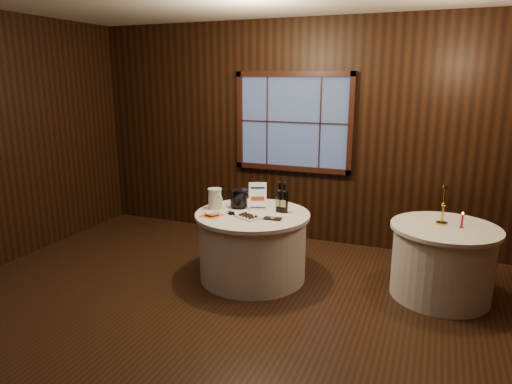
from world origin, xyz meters
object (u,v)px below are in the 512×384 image
at_px(main_table, 253,245).
at_px(chocolate_plate, 248,216).
at_px(ice_bucket, 239,198).
at_px(chocolate_box, 273,219).
at_px(brass_candlestick, 443,210).
at_px(cracker_bowl, 212,214).
at_px(red_candle, 462,222).
at_px(port_bottle_left, 279,199).
at_px(glass_pitcher, 215,198).
at_px(sign_stand, 257,199).
at_px(grape_bunch, 232,213).
at_px(port_bottle_right, 284,199).
at_px(side_table, 442,261).

xyz_separation_m(main_table, chocolate_plate, (0.02, -0.19, 0.40)).
distance_m(ice_bucket, chocolate_box, 0.60).
xyz_separation_m(main_table, brass_candlestick, (1.96, 0.35, 0.53)).
distance_m(cracker_bowl, red_candle, 2.58).
distance_m(port_bottle_left, chocolate_box, 0.33).
height_order(ice_bucket, glass_pitcher, glass_pitcher).
height_order(sign_stand, red_candle, sign_stand).
xyz_separation_m(sign_stand, chocolate_plate, (0.04, -0.37, -0.10)).
bearing_deg(cracker_bowl, port_bottle_left, 33.72).
distance_m(ice_bucket, chocolate_plate, 0.43).
distance_m(chocolate_plate, grape_bunch, 0.22).
xyz_separation_m(chocolate_plate, grape_bunch, (-0.21, 0.05, 0.00)).
height_order(ice_bucket, red_candle, ice_bucket).
bearing_deg(main_table, port_bottle_left, 31.42).
bearing_deg(chocolate_plate, chocolate_box, 10.98).
height_order(port_bottle_right, chocolate_box, port_bottle_right).
xyz_separation_m(port_bottle_right, ice_bucket, (-0.55, -0.01, -0.04)).
relative_size(ice_bucket, chocolate_plate, 0.69).
height_order(main_table, brass_candlestick, brass_candlestick).
height_order(main_table, side_table, same).
height_order(main_table, port_bottle_right, port_bottle_right).
bearing_deg(chocolate_box, ice_bucket, 147.07).
height_order(brass_candlestick, red_candle, brass_candlestick).
bearing_deg(main_table, side_table, 8.53).
height_order(sign_stand, cracker_bowl, sign_stand).
bearing_deg(side_table, brass_candlestick, 126.93).
relative_size(side_table, ice_bucket, 5.01).
bearing_deg(chocolate_box, side_table, 9.69).
xyz_separation_m(sign_stand, ice_bucket, (-0.22, -0.04, 0.00)).
distance_m(main_table, grape_bunch, 0.46).
distance_m(chocolate_plate, brass_candlestick, 2.01).
bearing_deg(chocolate_box, brass_candlestick, 11.72).
relative_size(grape_bunch, red_candle, 0.95).
relative_size(main_table, ice_bucket, 5.94).
distance_m(side_table, grape_bunch, 2.27).
bearing_deg(cracker_bowl, chocolate_box, 10.79).
height_order(sign_stand, glass_pitcher, sign_stand).
bearing_deg(port_bottle_left, chocolate_box, -66.96).
bearing_deg(cracker_bowl, side_table, 13.34).
bearing_deg(side_table, port_bottle_left, -175.38).
bearing_deg(chocolate_plate, sign_stand, 95.63).
relative_size(glass_pitcher, brass_candlestick, 0.57).
height_order(glass_pitcher, red_candle, glass_pitcher).
relative_size(ice_bucket, glass_pitcher, 0.92).
bearing_deg(red_candle, ice_bucket, -176.37).
relative_size(chocolate_plate, chocolate_box, 1.65).
bearing_deg(red_candle, chocolate_box, -167.01).
bearing_deg(glass_pitcher, port_bottle_left, 35.41).
relative_size(port_bottle_right, chocolate_plate, 1.10).
bearing_deg(sign_stand, chocolate_plate, -106.96).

